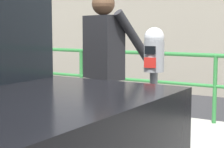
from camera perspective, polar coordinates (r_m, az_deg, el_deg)
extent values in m
cylinder|color=slate|center=(3.58, 6.03, -7.65)|extent=(0.07, 0.07, 1.00)
cylinder|color=#939699|center=(3.48, 6.16, 2.57)|extent=(0.18, 0.18, 0.27)
sphere|color=silver|center=(3.47, 6.19, 5.34)|extent=(0.18, 0.18, 0.18)
cube|color=black|center=(3.39, 5.59, 3.49)|extent=(0.10, 0.02, 0.07)
cube|color=red|center=(3.40, 5.57, 1.65)|extent=(0.11, 0.02, 0.09)
cylinder|color=brown|center=(4.21, -2.02, -6.40)|extent=(0.15, 0.15, 0.87)
cylinder|color=brown|center=(4.05, -0.42, -6.92)|extent=(0.15, 0.15, 0.87)
cube|color=black|center=(4.02, -1.27, 3.92)|extent=(0.50, 0.37, 0.65)
sphere|color=brown|center=(4.02, -1.28, 10.23)|extent=(0.23, 0.23, 0.23)
cylinder|color=black|center=(4.24, -3.36, 4.30)|extent=(0.09, 0.09, 0.61)
cylinder|color=black|center=(3.90, 3.13, 5.46)|extent=(0.26, 0.46, 0.53)
cylinder|color=#2D7A38|center=(5.81, 14.93, 2.62)|extent=(24.00, 0.06, 0.06)
cylinder|color=#2D7A38|center=(5.86, 14.80, -1.75)|extent=(24.00, 0.05, 0.05)
cylinder|color=#2D7A38|center=(6.94, -4.51, -0.66)|extent=(0.06, 0.06, 0.99)
cylinder|color=#2D7A38|center=(5.87, 14.78, -2.23)|extent=(0.06, 0.06, 0.99)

